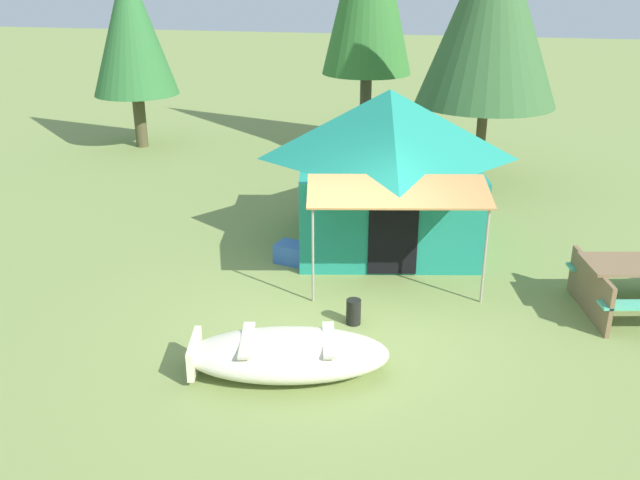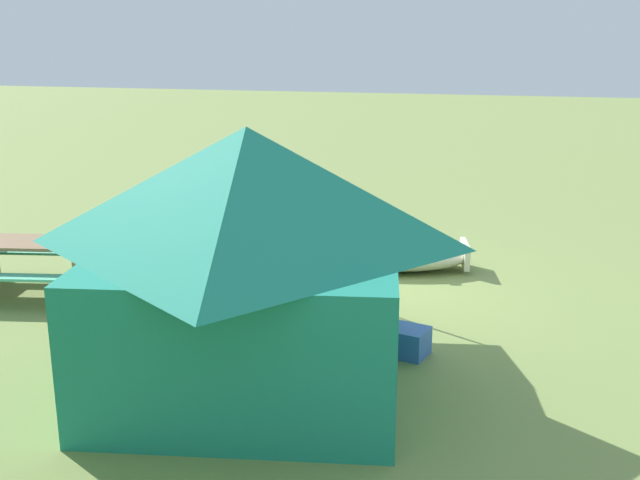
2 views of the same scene
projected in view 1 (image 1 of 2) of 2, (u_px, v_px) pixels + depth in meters
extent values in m
plane|color=#7E924C|center=(343.00, 319.00, 9.52)|extent=(80.00, 80.00, 0.00)
ellipsoid|color=beige|center=(288.00, 354.00, 8.22)|extent=(2.59, 1.57, 0.48)
ellipsoid|color=#4E4C42|center=(288.00, 352.00, 8.21)|extent=(2.38, 1.40, 0.17)
cube|color=beige|center=(329.00, 340.00, 8.15)|extent=(0.31, 0.83, 0.04)
cube|color=beige|center=(247.00, 340.00, 8.14)|extent=(0.31, 0.83, 0.04)
cube|color=beige|center=(195.00, 353.00, 8.21)|extent=(0.23, 0.69, 0.36)
cube|color=#1E8872|center=(386.00, 201.00, 11.90)|extent=(3.39, 3.33, 1.49)
pyramid|color=#1E8872|center=(389.00, 125.00, 11.40)|extent=(3.66, 3.60, 1.17)
cube|color=black|center=(393.00, 238.00, 10.63)|extent=(0.75, 0.18, 1.19)
cube|color=tan|center=(398.00, 191.00, 9.83)|extent=(2.74, 1.46, 0.23)
cylinder|color=gray|center=(485.00, 257.00, 9.75)|extent=(0.04, 0.04, 1.42)
cylinder|color=gray|center=(313.00, 256.00, 9.77)|extent=(0.04, 0.04, 1.42)
cube|color=#50BD95|center=(637.00, 267.00, 10.13)|extent=(2.01, 0.68, 0.04)
cube|color=#806345|center=(590.00, 289.00, 9.59)|extent=(0.37, 1.46, 0.72)
cube|color=#3665BC|center=(293.00, 253.00, 11.28)|extent=(0.61, 0.51, 0.32)
cylinder|color=black|center=(354.00, 312.00, 9.35)|extent=(0.28, 0.28, 0.36)
cylinder|color=brown|center=(480.00, 143.00, 15.19)|extent=(0.22, 0.22, 1.73)
cone|color=#376132|center=(492.00, 10.00, 14.14)|extent=(2.97, 2.97, 3.87)
cylinder|color=#464131|center=(365.00, 111.00, 18.04)|extent=(0.30, 0.30, 1.92)
cylinder|color=#4B462B|center=(140.00, 120.00, 18.17)|extent=(0.31, 0.31, 1.39)
cone|color=#316F35|center=(131.00, 27.00, 17.28)|extent=(2.16, 2.16, 3.33)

